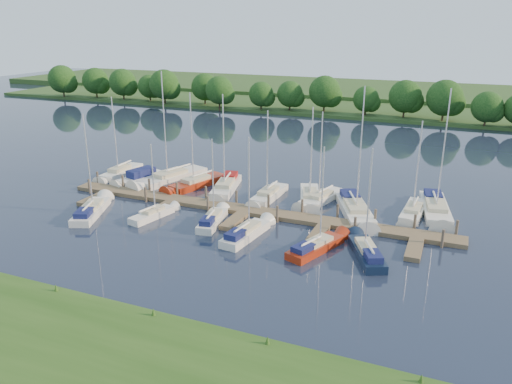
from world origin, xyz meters
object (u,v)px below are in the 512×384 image
at_px(dock, 244,213).
at_px(motorboat, 140,179).
at_px(sailboat_n_0, 120,174).
at_px(sailboat_s_2, 213,220).
at_px(sailboat_n_5, 268,196).

xyz_separation_m(dock, motorboat, (-15.37, 4.89, 0.18)).
distance_m(dock, motorboat, 16.13).
bearing_deg(sailboat_n_0, dock, 161.55).
distance_m(motorboat, sailboat_s_2, 15.84).
xyz_separation_m(sailboat_n_0, sailboat_s_2, (17.23, -9.10, 0.04)).
bearing_deg(sailboat_n_5, sailboat_n_0, -0.33).
relative_size(sailboat_n_0, motorboat, 1.45).
bearing_deg(dock, sailboat_s_2, -118.57).
relative_size(motorboat, sailboat_n_5, 0.71).
bearing_deg(sailboat_s_2, sailboat_n_0, 141.92).
distance_m(dock, sailboat_n_5, 5.14).
height_order(motorboat, sailboat_n_5, sailboat_n_5).
relative_size(sailboat_n_0, sailboat_s_2, 1.21).
height_order(sailboat_n_0, sailboat_s_2, sailboat_n_0).
height_order(dock, sailboat_n_5, sailboat_n_5).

